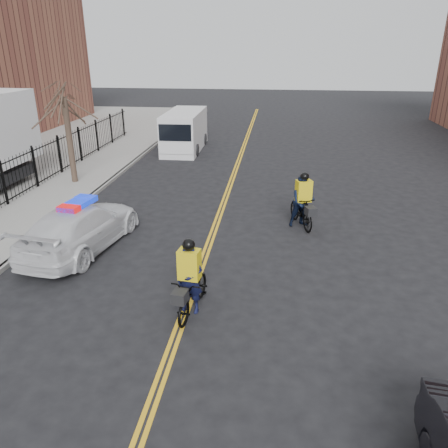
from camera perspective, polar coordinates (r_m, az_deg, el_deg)
ground at (r=11.77m, az=-4.87°, el=-10.61°), size 120.00×120.00×0.00m
center_line_left at (r=18.90m, az=-0.34°, el=2.65°), size 0.10×60.00×0.01m
center_line_right at (r=18.88m, az=0.14°, el=2.63°), size 0.10×60.00×0.01m
sidewalk at (r=21.08m, az=-20.82°, el=3.46°), size 3.00×60.00×0.15m
curb at (r=20.44m, az=-17.07°, el=3.38°), size 0.20×60.00×0.15m
iron_fence at (r=21.56m, az=-24.72°, el=5.85°), size 0.12×28.00×2.00m
street_tree at (r=22.11m, az=-19.98°, el=13.69°), size 3.20×3.20×4.80m
police_cruiser at (r=15.29m, az=-18.19°, el=-0.38°), size 2.88×5.50×1.68m
cargo_van at (r=28.76m, az=-5.23°, el=11.91°), size 2.34×5.86×2.44m
cyclist_near at (r=11.21m, az=-4.47°, el=-8.19°), size 1.01×2.16×2.04m
cyclist_far at (r=16.56m, az=10.23°, el=2.40°), size 1.26×2.16×2.11m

